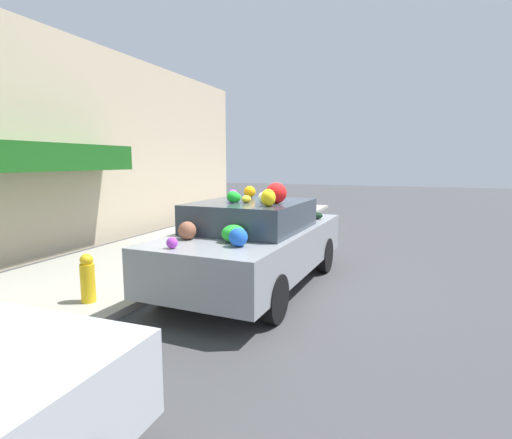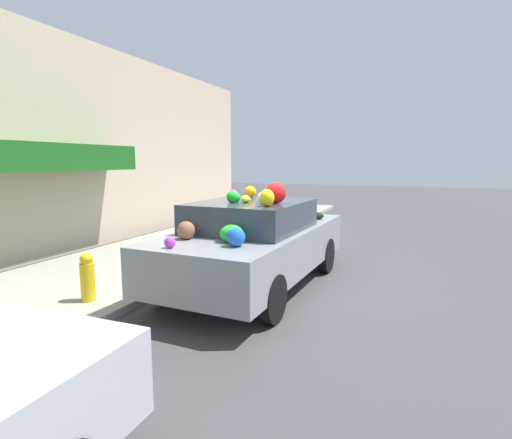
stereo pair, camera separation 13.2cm
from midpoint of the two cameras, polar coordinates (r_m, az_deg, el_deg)
name	(u,v)px [view 1 (the left image)]	position (r m, az deg, el deg)	size (l,w,h in m)	color
ground_plane	(251,285)	(6.88, -1.24, -9.38)	(60.00, 60.00, 0.00)	#424244
sidewalk_curb	(123,267)	(8.26, -18.90, -6.42)	(24.00, 3.20, 0.11)	#9E998E
building_facade	(31,145)	(9.61, -29.80, 9.27)	(18.00, 1.20, 4.90)	#C6B293
fire_hydrant	(88,278)	(6.19, -23.50, -7.71)	(0.20, 0.20, 0.70)	gold
art_car	(256,241)	(6.65, -0.61, -3.04)	(4.35, 1.99, 1.77)	gray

